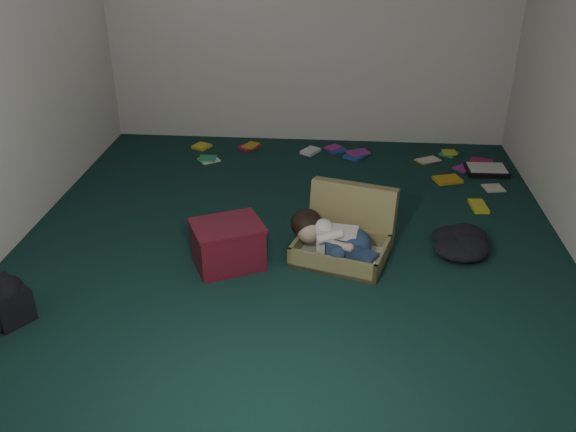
# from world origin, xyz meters

# --- Properties ---
(floor) EXTENTS (4.50, 4.50, 0.00)m
(floor) POSITION_xyz_m (0.00, 0.00, 0.00)
(floor) COLOR #0F2D27
(floor) RESTS_ON ground
(wall_back) EXTENTS (4.50, 0.00, 4.50)m
(wall_back) POSITION_xyz_m (0.00, 2.25, 1.30)
(wall_back) COLOR white
(wall_back) RESTS_ON ground
(wall_front) EXTENTS (4.50, 0.00, 4.50)m
(wall_front) POSITION_xyz_m (0.00, -2.25, 1.30)
(wall_front) COLOR white
(wall_front) RESTS_ON ground
(suitcase) EXTENTS (0.77, 0.76, 0.46)m
(suitcase) POSITION_xyz_m (0.40, 0.01, 0.14)
(suitcase) COLOR olive
(suitcase) RESTS_ON floor
(person) EXTENTS (0.63, 0.46, 0.28)m
(person) POSITION_xyz_m (0.31, -0.13, 0.18)
(person) COLOR white
(person) RESTS_ON suitcase
(maroon_bin) EXTENTS (0.57, 0.53, 0.32)m
(maroon_bin) POSITION_xyz_m (-0.40, -0.24, 0.16)
(maroon_bin) COLOR maroon
(maroon_bin) RESTS_ON floor
(backpack) EXTENTS (0.50, 0.48, 0.23)m
(backpack) POSITION_xyz_m (-1.64, -0.94, 0.12)
(backpack) COLOR black
(backpack) RESTS_ON floor
(clothing_pile) EXTENTS (0.50, 0.45, 0.13)m
(clothing_pile) POSITION_xyz_m (1.15, 0.09, 0.07)
(clothing_pile) COLOR black
(clothing_pile) RESTS_ON floor
(paper_tray) EXTENTS (0.38, 0.29, 0.05)m
(paper_tray) POSITION_xyz_m (1.70, 1.53, 0.03)
(paper_tray) COLOR black
(paper_tray) RESTS_ON floor
(book_scatter) EXTENTS (2.96, 1.39, 0.02)m
(book_scatter) POSITION_xyz_m (0.67, 1.65, 0.01)
(book_scatter) COLOR yellow
(book_scatter) RESTS_ON floor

